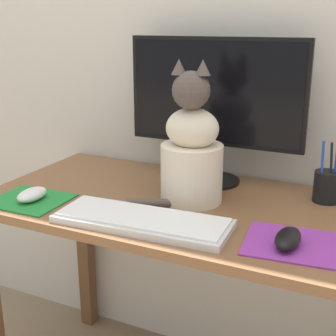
{
  "coord_description": "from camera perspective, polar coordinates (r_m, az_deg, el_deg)",
  "views": [
    {
      "loc": [
        0.47,
        -1.14,
        1.21
      ],
      "look_at": [
        -0.02,
        -0.08,
        0.85
      ],
      "focal_mm": 50.0,
      "sensor_mm": 36.0,
      "label": 1
    }
  ],
  "objects": [
    {
      "name": "cat",
      "position": [
        1.29,
        2.79,
        2.11
      ],
      "size": [
        0.24,
        0.23,
        0.4
      ],
      "rotation": [
        0.0,
        0.0,
        0.08
      ],
      "color": "beige",
      "rests_on": "desk"
    },
    {
      "name": "monitor",
      "position": [
        1.43,
        5.67,
        8.13
      ],
      "size": [
        0.55,
        0.17,
        0.45
      ],
      "color": "black",
      "rests_on": "desk"
    },
    {
      "name": "mousepad_right",
      "position": [
        1.12,
        14.87,
        -8.92
      ],
      "size": [
        0.23,
        0.21,
        0.0
      ],
      "rotation": [
        0.0,
        0.0,
        0.1
      ],
      "color": "purple",
      "rests_on": "desk"
    },
    {
      "name": "mousepad_left",
      "position": [
        1.39,
        -16.42,
        -3.76
      ],
      "size": [
        0.21,
        0.19,
        0.0
      ],
      "rotation": [
        0.0,
        0.0,
        0.02
      ],
      "color": "#238438",
      "rests_on": "desk"
    },
    {
      "name": "computer_mouse_right",
      "position": [
        1.1,
        14.41,
        -8.33
      ],
      "size": [
        0.06,
        0.11,
        0.04
      ],
      "color": "black",
      "rests_on": "mousepad_right"
    },
    {
      "name": "keyboard",
      "position": [
        1.18,
        -3.16,
        -6.38
      ],
      "size": [
        0.45,
        0.18,
        0.02
      ],
      "rotation": [
        0.0,
        0.0,
        0.05
      ],
      "color": "silver",
      "rests_on": "desk"
    },
    {
      "name": "computer_mouse_left",
      "position": [
        1.38,
        -16.24,
        -3.11
      ],
      "size": [
        0.06,
        0.1,
        0.03
      ],
      "color": "white",
      "rests_on": "mousepad_left"
    },
    {
      "name": "desk",
      "position": [
        1.37,
        2.44,
        -8.76
      ],
      "size": [
        1.18,
        0.59,
        0.72
      ],
      "color": "brown",
      "rests_on": "ground_plane"
    },
    {
      "name": "wall_back",
      "position": [
        1.53,
        7.74,
        18.74
      ],
      "size": [
        7.0,
        0.04,
        2.5
      ],
      "color": "beige",
      "rests_on": "ground_plane"
    },
    {
      "name": "pen_cup",
      "position": [
        1.39,
        18.78,
        -2.08
      ],
      "size": [
        0.07,
        0.07,
        0.18
      ],
      "color": "black",
      "rests_on": "desk"
    }
  ]
}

